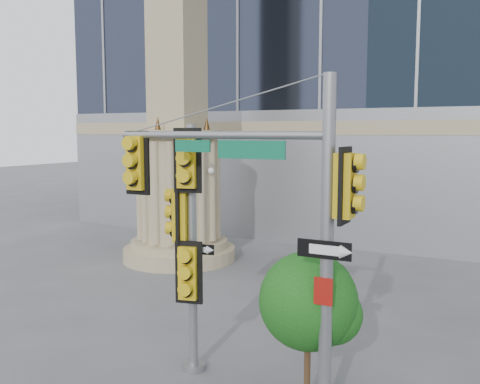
% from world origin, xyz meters
% --- Properties ---
extents(monument, '(4.40, 4.40, 16.60)m').
position_xyz_m(monument, '(-6.00, 9.00, 5.52)').
color(monument, tan).
rests_on(monument, ground).
extents(main_signal_pole, '(4.64, 0.56, 5.98)m').
position_xyz_m(main_signal_pole, '(1.90, 0.01, 3.70)').
color(main_signal_pole, slate).
rests_on(main_signal_pole, ground).
extents(secondary_signal_pole, '(0.96, 0.69, 5.20)m').
position_xyz_m(secondary_signal_pole, '(-0.23, 0.76, 3.05)').
color(secondary_signal_pole, slate).
rests_on(secondary_signal_pole, ground).
extents(street_tree, '(1.85, 1.81, 2.88)m').
position_xyz_m(street_tree, '(2.47, 0.66, 1.90)').
color(street_tree, tan).
rests_on(street_tree, ground).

